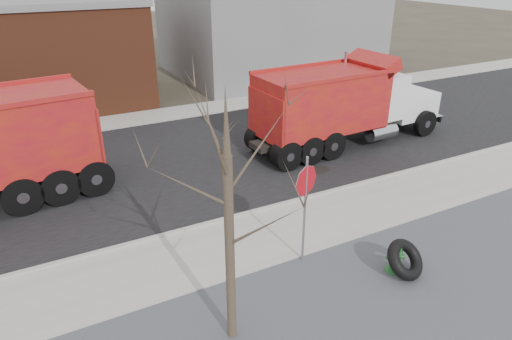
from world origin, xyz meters
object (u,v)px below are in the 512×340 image
fire_hydrant (395,259)px  dump_truck_red_a (343,102)px  truck_tire (405,260)px  stop_sign (306,192)px

fire_hydrant → dump_truck_red_a: 8.59m
fire_hydrant → truck_tire: size_ratio=0.66×
fire_hydrant → truck_tire: (0.09, -0.21, 0.08)m
truck_tire → stop_sign: stop_sign is taller
fire_hydrant → dump_truck_red_a: size_ratio=0.09×
stop_sign → dump_truck_red_a: 8.34m
fire_hydrant → truck_tire: bearing=-48.7°
dump_truck_red_a → truck_tire: bearing=-119.7°
truck_tire → stop_sign: bearing=138.4°
truck_tire → fire_hydrant: bearing=113.5°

